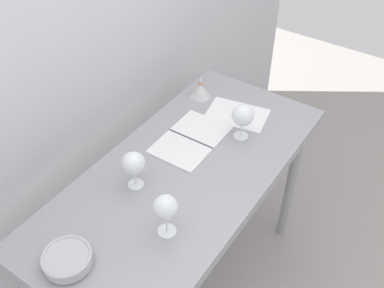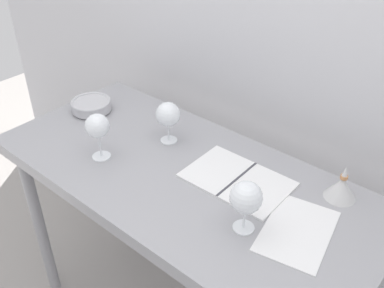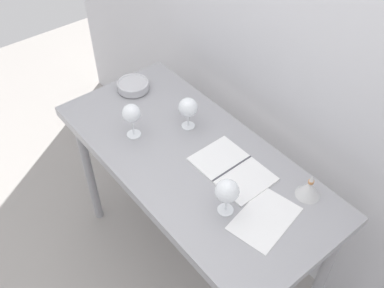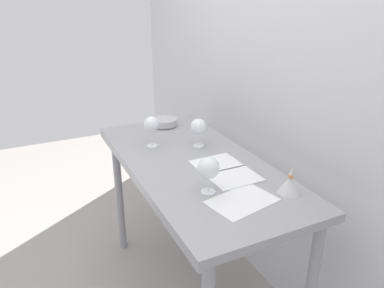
# 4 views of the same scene
# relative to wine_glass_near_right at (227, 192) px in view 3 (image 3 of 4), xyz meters

# --- Properties ---
(ground_plane) EXTENTS (6.00, 6.00, 0.00)m
(ground_plane) POSITION_rel_wine_glass_near_right_xyz_m (-0.32, 0.09, -1.01)
(ground_plane) COLOR #9C9792
(back_wall) EXTENTS (3.80, 0.04, 2.60)m
(back_wall) POSITION_rel_wine_glass_near_right_xyz_m (-0.32, 0.58, 0.29)
(back_wall) COLOR silver
(back_wall) RESTS_ON ground_plane
(steel_counter) EXTENTS (1.40, 0.65, 0.90)m
(steel_counter) POSITION_rel_wine_glass_near_right_xyz_m (-0.32, 0.09, -0.22)
(steel_counter) COLOR #95959A
(steel_counter) RESTS_ON ground_plane
(wine_glass_near_right) EXTENTS (0.10, 0.10, 0.17)m
(wine_glass_near_right) POSITION_rel_wine_glass_near_right_xyz_m (0.00, 0.00, 0.00)
(wine_glass_near_right) COLOR white
(wine_glass_near_right) RESTS_ON steel_counter
(wine_glass_near_left) EXTENTS (0.09, 0.09, 0.17)m
(wine_glass_near_left) POSITION_rel_wine_glass_near_right_xyz_m (-0.60, -0.04, 0.01)
(wine_glass_near_left) COLOR white
(wine_glass_near_left) RESTS_ON steel_counter
(wine_glass_far_left) EXTENTS (0.09, 0.09, 0.16)m
(wine_glass_far_left) POSITION_rel_wine_glass_near_right_xyz_m (-0.49, 0.20, -0.00)
(wine_glass_far_left) COLOR white
(wine_glass_far_left) RESTS_ON steel_counter
(open_notebook) EXTENTS (0.35, 0.23, 0.01)m
(open_notebook) POSITION_rel_wine_glass_near_right_xyz_m (-0.14, 0.17, -0.11)
(open_notebook) COLOR white
(open_notebook) RESTS_ON steel_counter
(tasting_sheet_upper) EXTENTS (0.24, 0.31, 0.00)m
(tasting_sheet_upper) POSITION_rel_wine_glass_near_right_xyz_m (0.13, 0.09, -0.11)
(tasting_sheet_upper) COLOR white
(tasting_sheet_upper) RESTS_ON steel_counter
(tasting_bowl) EXTENTS (0.17, 0.17, 0.05)m
(tasting_bowl) POSITION_rel_wine_glass_near_right_xyz_m (-0.89, 0.15, -0.09)
(tasting_bowl) COLOR beige
(tasting_bowl) RESTS_ON steel_counter
(decanter_funnel) EXTENTS (0.10, 0.10, 0.12)m
(decanter_funnel) POSITION_rel_wine_glass_near_right_xyz_m (0.15, 0.32, -0.08)
(decanter_funnel) COLOR silver
(decanter_funnel) RESTS_ON steel_counter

